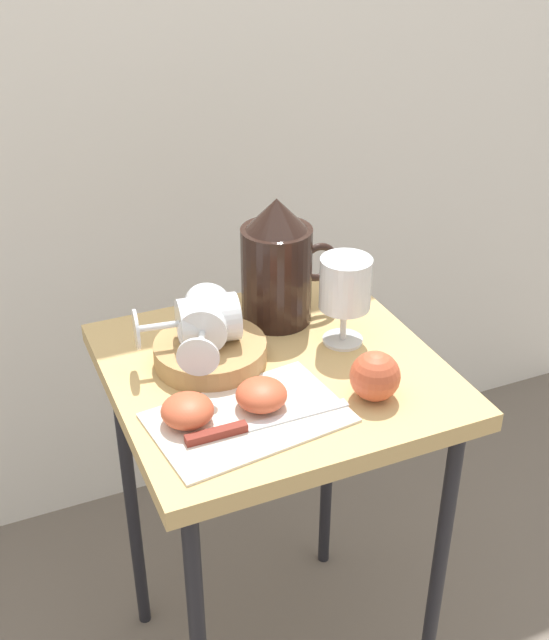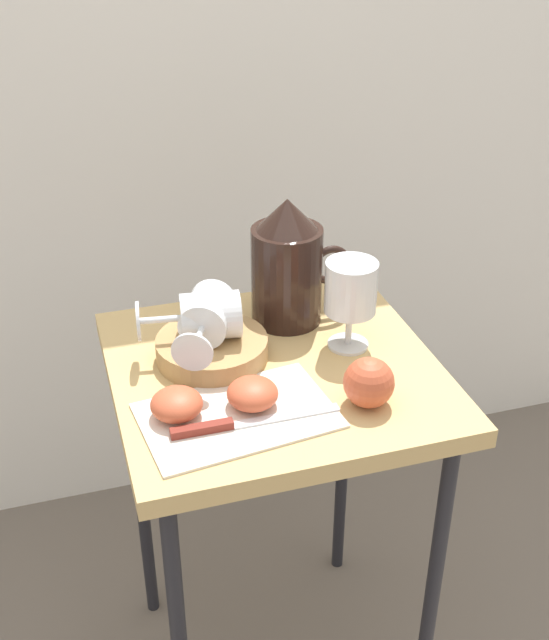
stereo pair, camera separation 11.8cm
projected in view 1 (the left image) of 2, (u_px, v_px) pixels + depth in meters
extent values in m
cube|color=silver|center=(153.00, 116.00, 1.58)|extent=(2.40, 0.03, 1.81)
cube|color=tan|center=(275.00, 374.00, 1.23)|extent=(0.49, 0.47, 0.03)
cylinder|color=black|center=(437.00, 583.00, 1.32)|extent=(0.02, 0.02, 0.66)
cylinder|color=black|center=(131.00, 498.00, 1.49)|extent=(0.02, 0.02, 0.66)
cylinder|color=black|center=(328.00, 442.00, 1.63)|extent=(0.02, 0.02, 0.66)
cube|color=silver|center=(248.00, 418.00, 1.11)|extent=(0.28, 0.20, 0.00)
cylinder|color=#AD8451|center=(210.00, 352.00, 1.22)|extent=(0.17, 0.17, 0.03)
cylinder|color=black|center=(276.00, 275.00, 1.30)|extent=(0.11, 0.11, 0.16)
cylinder|color=#D1661E|center=(276.00, 293.00, 1.32)|extent=(0.11, 0.11, 0.09)
cone|color=black|center=(277.00, 214.00, 1.25)|extent=(0.10, 0.10, 0.05)
torus|color=black|center=(319.00, 262.00, 1.32)|extent=(0.07, 0.01, 0.07)
cylinder|color=silver|center=(343.00, 340.00, 1.28)|extent=(0.06, 0.06, 0.00)
cylinder|color=silver|center=(343.00, 323.00, 1.26)|extent=(0.01, 0.01, 0.06)
cylinder|color=silver|center=(345.00, 283.00, 1.23)|extent=(0.08, 0.08, 0.08)
cylinder|color=#D1661E|center=(345.00, 294.00, 1.24)|extent=(0.07, 0.07, 0.04)
cylinder|color=silver|center=(205.00, 318.00, 1.20)|extent=(0.10, 0.11, 0.07)
cylinder|color=silver|center=(200.00, 345.00, 1.14)|extent=(0.03, 0.06, 0.01)
cylinder|color=silver|center=(198.00, 357.00, 1.11)|extent=(0.06, 0.03, 0.06)
cylinder|color=silver|center=(208.00, 319.00, 1.20)|extent=(0.10, 0.08, 0.07)
cylinder|color=silver|center=(158.00, 326.00, 1.18)|extent=(0.06, 0.02, 0.01)
cylinder|color=silver|center=(136.00, 329.00, 1.17)|extent=(0.01, 0.06, 0.06)
ellipsoid|color=#C15133|center=(187.00, 411.00, 1.08)|extent=(0.07, 0.07, 0.04)
ellipsoid|color=#C15133|center=(261.00, 395.00, 1.12)|extent=(0.07, 0.07, 0.04)
sphere|color=#C15133|center=(375.00, 376.00, 1.13)|extent=(0.07, 0.07, 0.07)
cube|color=silver|center=(298.00, 415.00, 1.11)|extent=(0.15, 0.02, 0.00)
cube|color=maroon|center=(216.00, 433.00, 1.06)|extent=(0.09, 0.01, 0.01)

